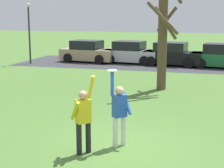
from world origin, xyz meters
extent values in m
plane|color=#4C7533|center=(0.00, 0.00, 0.00)|extent=(120.00, 120.00, 0.00)
cylinder|color=silver|center=(0.10, 0.14, 0.41)|extent=(0.14, 0.14, 0.82)
cylinder|color=silver|center=(-0.08, -0.04, 0.41)|extent=(0.14, 0.14, 0.82)
cube|color=#234CB2|center=(0.01, 0.05, 1.12)|extent=(0.41, 0.41, 0.60)
sphere|color=tan|center=(0.01, 0.05, 1.53)|extent=(0.23, 0.23, 0.23)
cylinder|color=#234CB2|center=(0.17, 0.21, 1.17)|extent=(0.38, 0.39, 0.59)
cylinder|color=#234CB2|center=(-0.15, -0.11, 1.75)|extent=(0.09, 0.09, 0.66)
cylinder|color=black|center=(-0.83, -0.80, 0.41)|extent=(0.14, 0.14, 0.82)
cylinder|color=black|center=(-0.65, -0.62, 0.41)|extent=(0.14, 0.14, 0.82)
cube|color=gold|center=(-0.74, -0.71, 1.12)|extent=(0.41, 0.41, 0.60)
sphere|color=tan|center=(-0.74, -0.71, 1.53)|extent=(0.23, 0.23, 0.23)
cylinder|color=gold|center=(-0.90, -0.87, 1.17)|extent=(0.38, 0.39, 0.59)
cylinder|color=gold|center=(-0.58, -0.55, 1.72)|extent=(0.29, 0.28, 0.65)
cylinder|color=white|center=(-0.15, -0.11, 2.09)|extent=(0.25, 0.25, 0.02)
cube|color=tan|center=(-6.46, 16.32, 0.55)|extent=(4.29, 2.29, 0.80)
cube|color=black|center=(-6.61, 16.34, 1.27)|extent=(2.28, 1.88, 0.64)
cylinder|color=black|center=(-5.08, 17.07, 0.33)|extent=(0.68, 0.30, 0.66)
cylinder|color=black|center=(-5.31, 15.27, 0.33)|extent=(0.68, 0.30, 0.66)
cylinder|color=black|center=(-7.61, 17.38, 0.33)|extent=(0.68, 0.30, 0.66)
cylinder|color=black|center=(-7.83, 15.58, 0.33)|extent=(0.68, 0.30, 0.66)
cube|color=#BCBCC1|center=(-3.26, 16.46, 0.55)|extent=(4.29, 2.29, 0.80)
cube|color=black|center=(-3.40, 16.48, 1.27)|extent=(2.28, 1.88, 0.64)
cylinder|color=black|center=(-1.88, 17.21, 0.33)|extent=(0.68, 0.30, 0.66)
cylinder|color=black|center=(-2.10, 15.40, 0.33)|extent=(0.68, 0.30, 0.66)
cylinder|color=black|center=(-4.41, 17.52, 0.33)|extent=(0.68, 0.30, 0.66)
cylinder|color=black|center=(-4.63, 15.71, 0.33)|extent=(0.68, 0.30, 0.66)
cube|color=black|center=(-0.24, 16.11, 0.55)|extent=(4.29, 2.29, 0.80)
cube|color=black|center=(-0.39, 16.13, 1.27)|extent=(2.28, 1.88, 0.64)
cylinder|color=black|center=(1.13, 16.86, 0.33)|extent=(0.68, 0.30, 0.66)
cylinder|color=black|center=(0.91, 15.05, 0.33)|extent=(0.68, 0.30, 0.66)
cylinder|color=black|center=(-1.39, 17.17, 0.33)|extent=(0.68, 0.30, 0.66)
cylinder|color=black|center=(-1.61, 15.36, 0.33)|extent=(0.68, 0.30, 0.66)
cube|color=#1E6633|center=(3.08, 15.85, 0.55)|extent=(4.29, 2.29, 0.80)
cube|color=black|center=(2.93, 15.87, 1.27)|extent=(2.28, 1.88, 0.64)
cylinder|color=black|center=(1.93, 16.91, 0.33)|extent=(0.68, 0.30, 0.66)
cylinder|color=black|center=(1.70, 15.10, 0.33)|extent=(0.68, 0.30, 0.66)
cube|color=#38383D|center=(1.58, 16.17, 0.00)|extent=(25.57, 6.40, 0.01)
cylinder|color=brown|center=(0.10, 7.81, 2.26)|extent=(0.43, 0.43, 4.51)
cylinder|color=brown|center=(0.23, 8.25, 3.27)|extent=(1.03, 0.44, 1.21)
cylinder|color=brown|center=(0.18, 7.14, 3.34)|extent=(1.46, 0.31, 1.48)
cylinder|color=brown|center=(0.28, 7.35, 3.12)|extent=(1.09, 0.54, 1.49)
cylinder|color=#2D2D33|center=(-10.13, 14.17, 2.00)|extent=(0.12, 0.12, 4.00)
sphere|color=silver|center=(-10.13, 14.17, 4.12)|extent=(0.28, 0.28, 0.28)
camera|label=1|loc=(2.26, -8.93, 3.53)|focal=57.61mm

